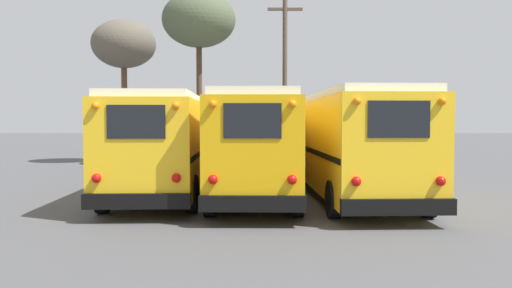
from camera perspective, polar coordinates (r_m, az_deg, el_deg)
ground_plane at (r=16.27m, az=-0.00°, el=-5.80°), size 160.00×160.00×0.00m
school_bus_0 at (r=16.83m, az=-10.04°, el=0.33°), size 2.82×10.27×3.16m
school_bus_1 at (r=15.75m, az=-0.00°, el=0.29°), size 2.61×9.61×3.18m
school_bus_2 at (r=16.07m, az=10.53°, el=0.33°), size 2.90×10.06×3.24m
utility_pole at (r=26.06m, az=3.28°, el=8.03°), size 1.80×0.25×9.23m
bare_tree_0 at (r=29.19m, az=-14.91°, el=10.86°), size 3.54×3.54×7.99m
bare_tree_1 at (r=26.61m, az=-6.58°, el=13.82°), size 3.79×3.79×9.02m
fence_line at (r=23.32m, az=-0.01°, el=-0.83°), size 13.93×0.06×1.42m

